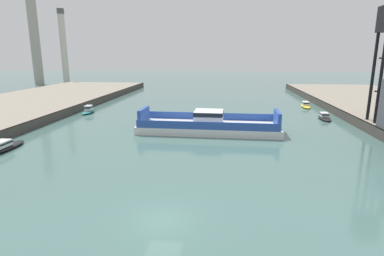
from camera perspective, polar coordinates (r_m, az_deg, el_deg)
ground_plane at (r=22.53m, az=-5.39°, el=-16.47°), size 400.00×400.00×0.00m
chain_ferry at (r=46.22m, az=3.07°, el=0.57°), size 20.98×7.65×3.30m
moored_boat_near_left at (r=72.60m, az=20.16°, el=3.98°), size 2.21×6.15×1.17m
moored_boat_near_right at (r=64.35m, az=-18.51°, el=3.11°), size 2.01×5.01×1.48m
moored_boat_far_left at (r=59.90m, az=23.15°, el=1.89°), size 1.93×5.42×1.16m
moored_boat_far_right at (r=43.47m, az=-31.39°, el=-2.95°), size 2.14×6.81×1.24m
smokestack_distant_a at (r=136.09m, az=-22.56°, el=14.04°), size 2.65×2.65×28.51m
smokestack_distant_b at (r=136.20m, az=-27.05°, el=15.50°), size 3.75×3.75×37.32m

